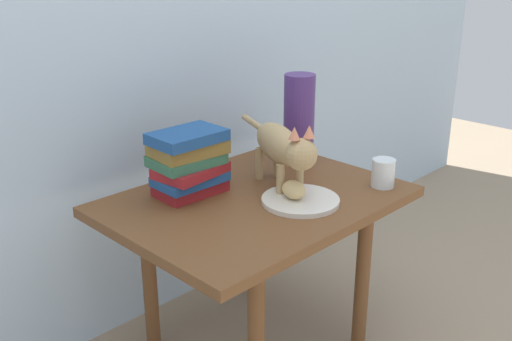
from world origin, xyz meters
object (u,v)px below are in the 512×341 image
(side_table, at_px, (256,218))
(green_vase, at_px, (299,119))
(book_stack, at_px, (189,162))
(candle_jar, at_px, (383,174))
(cat, at_px, (283,147))
(plate, at_px, (300,200))
(bread_roll, at_px, (294,190))

(side_table, distance_m, green_vase, 0.40)
(book_stack, height_order, candle_jar, book_stack)
(green_vase, bearing_deg, candle_jar, -87.99)
(candle_jar, bearing_deg, cat, 139.37)
(plate, height_order, cat, cat)
(book_stack, height_order, green_vase, green_vase)
(side_table, relative_size, plate, 3.74)
(green_vase, bearing_deg, side_table, -160.17)
(plate, xyz_separation_m, candle_jar, (0.27, -0.09, 0.03))
(cat, relative_size, book_stack, 2.04)
(side_table, bearing_deg, plate, -64.97)
(plate, bearing_deg, candle_jar, -19.10)
(side_table, height_order, green_vase, green_vase)
(bread_roll, distance_m, candle_jar, 0.30)
(green_vase, bearing_deg, plate, -137.77)
(candle_jar, bearing_deg, book_stack, 141.49)
(green_vase, xyz_separation_m, candle_jar, (0.01, -0.33, -0.11))
(green_vase, bearing_deg, cat, -149.69)
(plate, xyz_separation_m, book_stack, (-0.18, 0.27, 0.09))
(bread_roll, bearing_deg, candle_jar, -20.88)
(bread_roll, distance_m, green_vase, 0.36)
(bread_roll, relative_size, book_stack, 0.37)
(book_stack, bearing_deg, plate, -55.60)
(cat, height_order, candle_jar, cat)
(side_table, bearing_deg, candle_jar, -33.30)
(cat, relative_size, candle_jar, 5.27)
(bread_roll, distance_m, cat, 0.14)
(candle_jar, bearing_deg, green_vase, 92.01)
(side_table, height_order, book_stack, book_stack)
(plate, distance_m, bread_roll, 0.04)
(plate, height_order, candle_jar, candle_jar)
(bread_roll, relative_size, cat, 0.18)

